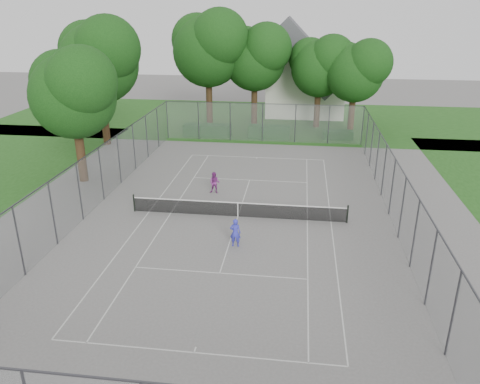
# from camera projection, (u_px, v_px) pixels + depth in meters

# --- Properties ---
(ground) EXTENTS (120.00, 120.00, 0.00)m
(ground) POSITION_uv_depth(u_px,v_px,m) (238.00, 217.00, 27.90)
(ground) COLOR #63605E
(ground) RESTS_ON ground
(grass_far) EXTENTS (60.00, 20.00, 0.00)m
(grass_far) POSITION_uv_depth(u_px,v_px,m) (269.00, 120.00, 51.86)
(grass_far) COLOR #1D4C15
(grass_far) RESTS_ON ground
(court_markings) EXTENTS (11.03, 23.83, 0.01)m
(court_markings) POSITION_uv_depth(u_px,v_px,m) (238.00, 217.00, 27.90)
(court_markings) COLOR beige
(court_markings) RESTS_ON ground
(tennis_net) EXTENTS (12.87, 0.10, 1.10)m
(tennis_net) POSITION_uv_depth(u_px,v_px,m) (238.00, 209.00, 27.71)
(tennis_net) COLOR black
(tennis_net) RESTS_ON ground
(perimeter_fence) EXTENTS (18.08, 34.08, 3.52)m
(perimeter_fence) POSITION_uv_depth(u_px,v_px,m) (238.00, 189.00, 27.23)
(perimeter_fence) COLOR #38383D
(perimeter_fence) RESTS_ON ground
(tree_far_left) EXTENTS (8.14, 7.43, 11.70)m
(tree_far_left) POSITION_uv_depth(u_px,v_px,m) (209.00, 46.00, 46.81)
(tree_far_left) COLOR #322012
(tree_far_left) RESTS_ON ground
(tree_far_midleft) EXTENTS (7.21, 6.58, 10.37)m
(tree_far_midleft) POSITION_uv_depth(u_px,v_px,m) (256.00, 55.00, 47.39)
(tree_far_midleft) COLOR #322012
(tree_far_midleft) RESTS_ON ground
(tree_far_midright) EXTENTS (6.47, 5.91, 9.31)m
(tree_far_midright) POSITION_uv_depth(u_px,v_px,m) (321.00, 64.00, 46.32)
(tree_far_midright) COLOR #322012
(tree_far_midright) RESTS_ON ground
(tree_far_right) EXTENTS (6.29, 5.74, 9.04)m
(tree_far_right) POSITION_uv_depth(u_px,v_px,m) (356.00, 69.00, 44.23)
(tree_far_right) COLOR #322012
(tree_far_right) RESTS_ON ground
(tree_side_back) EXTENTS (7.79, 7.11, 11.19)m
(tree_side_back) POSITION_uv_depth(u_px,v_px,m) (99.00, 57.00, 39.76)
(tree_side_back) COLOR #322012
(tree_side_back) RESTS_ON ground
(tree_side_front) EXTENTS (6.61, 6.03, 9.50)m
(tree_side_front) POSITION_uv_depth(u_px,v_px,m) (73.00, 89.00, 31.26)
(tree_side_front) COLOR #322012
(tree_side_front) RESTS_ON ground
(hedge_left) EXTENTS (4.53, 1.36, 1.13)m
(hedge_left) POSITION_uv_depth(u_px,v_px,m) (207.00, 130.00, 45.19)
(hedge_left) COLOR #154014
(hedge_left) RESTS_ON ground
(hedge_mid) EXTENTS (3.88, 1.11, 1.22)m
(hedge_mid) POSITION_uv_depth(u_px,v_px,m) (269.00, 132.00, 44.37)
(hedge_mid) COLOR #154014
(hedge_mid) RESTS_ON ground
(hedge_right) EXTENTS (2.81, 1.03, 0.84)m
(hedge_right) POSITION_uv_depth(u_px,v_px,m) (338.00, 135.00, 44.07)
(hedge_right) COLOR #154014
(hedge_right) RESTS_ON ground
(house) EXTENTS (8.60, 6.66, 10.70)m
(house) POSITION_uv_depth(u_px,v_px,m) (306.00, 76.00, 52.98)
(house) COLOR silver
(house) RESTS_ON ground
(girl_player) EXTENTS (0.57, 0.38, 1.55)m
(girl_player) POSITION_uv_depth(u_px,v_px,m) (235.00, 233.00, 24.22)
(girl_player) COLOR #3335C2
(girl_player) RESTS_ON ground
(woman_player) EXTENTS (0.76, 0.61, 1.47)m
(woman_player) POSITION_uv_depth(u_px,v_px,m) (215.00, 183.00, 31.20)
(woman_player) COLOR #832B7F
(woman_player) RESTS_ON ground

